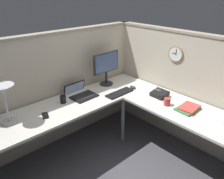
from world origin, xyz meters
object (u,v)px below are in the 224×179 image
object	(u,v)px
laptop	(80,93)
office_phone	(160,94)
monitor	(106,66)
coffee_mug	(167,102)
pen_cup	(63,99)
computer_mouse	(133,87)
desk_lamp_dome	(3,92)
keyboard	(120,93)
wall_clock	(176,54)
book_stack	(188,108)
cell_phone	(45,115)

from	to	relation	value
laptop	office_phone	bearing A→B (deg)	-45.23
monitor	coffee_mug	world-z (taller)	monitor
pen_cup	monitor	bearing A→B (deg)	5.64
monitor	computer_mouse	bearing A→B (deg)	-63.92
desk_lamp_dome	pen_cup	distance (m)	0.75
pen_cup	office_phone	world-z (taller)	pen_cup
monitor	pen_cup	xyz separation A→B (m)	(-0.81, -0.08, -0.24)
keyboard	wall_clock	world-z (taller)	wall_clock
laptop	computer_mouse	world-z (taller)	laptop
keyboard	book_stack	xyz separation A→B (m)	(0.30, -0.89, 0.01)
laptop	cell_phone	xyz separation A→B (m)	(-0.62, -0.19, -0.02)
desk_lamp_dome	cell_phone	size ratio (longest dim) A/B	3.09
pen_cup	desk_lamp_dome	bearing A→B (deg)	179.99
monitor	wall_clock	bearing A→B (deg)	-55.93
desk_lamp_dome	keyboard	bearing A→B (deg)	-12.03
desk_lamp_dome	office_phone	world-z (taller)	desk_lamp_dome
keyboard	book_stack	bearing A→B (deg)	-72.51
desk_lamp_dome	pen_cup	world-z (taller)	desk_lamp_dome
monitor	keyboard	distance (m)	0.48
book_stack	coffee_mug	xyz separation A→B (m)	(-0.09, 0.24, 0.03)
office_phone	coffee_mug	world-z (taller)	office_phone
monitor	office_phone	bearing A→B (deg)	-72.48
coffee_mug	wall_clock	distance (m)	0.68
monitor	coffee_mug	distance (m)	1.06
pen_cup	book_stack	world-z (taller)	pen_cup
office_phone	cell_phone	bearing A→B (deg)	157.00
book_stack	wall_clock	size ratio (longest dim) A/B	1.36
laptop	computer_mouse	distance (m)	0.78
book_stack	office_phone	bearing A→B (deg)	85.29
computer_mouse	cell_phone	size ratio (longest dim) A/B	0.72
laptop	cell_phone	world-z (taller)	laptop
keyboard	coffee_mug	world-z (taller)	coffee_mug
computer_mouse	cell_phone	bearing A→B (deg)	173.21
computer_mouse	office_phone	distance (m)	0.44
office_phone	coffee_mug	size ratio (longest dim) A/B	2.17
computer_mouse	coffee_mug	size ratio (longest dim) A/B	1.08
office_phone	keyboard	bearing A→B (deg)	128.20
office_phone	wall_clock	size ratio (longest dim) A/B	0.94
monitor	wall_clock	size ratio (longest dim) A/B	2.27
book_stack	cell_phone	bearing A→B (deg)	142.40
coffee_mug	keyboard	bearing A→B (deg)	108.30
desk_lamp_dome	wall_clock	size ratio (longest dim) A/B	2.02
desk_lamp_dome	cell_phone	world-z (taller)	desk_lamp_dome
laptop	desk_lamp_dome	size ratio (longest dim) A/B	0.89
laptop	book_stack	xyz separation A→B (m)	(0.73, -1.23, -0.00)
book_stack	pen_cup	bearing A→B (deg)	130.92
keyboard	desk_lamp_dome	distance (m)	1.47
keyboard	computer_mouse	xyz separation A→B (m)	(0.27, -0.00, 0.01)
desk_lamp_dome	book_stack	size ratio (longest dim) A/B	1.49
laptop	cell_phone	distance (m)	0.65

